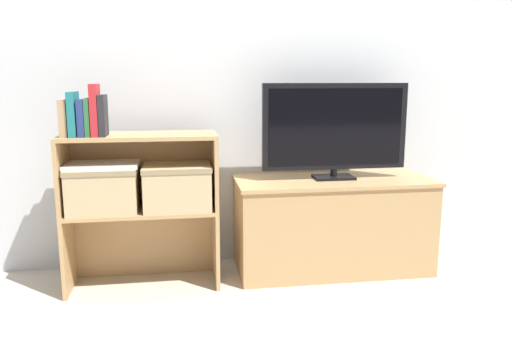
% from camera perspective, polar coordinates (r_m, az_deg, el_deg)
% --- Properties ---
extents(ground_plane, '(16.00, 16.00, 0.00)m').
position_cam_1_polar(ground_plane, '(2.66, 0.51, -13.35)').
color(ground_plane, '#BCB2A3').
extents(wall_back, '(10.00, 0.05, 2.40)m').
position_cam_1_polar(wall_back, '(2.90, -0.99, 13.01)').
color(wall_back, silver).
rests_on(wall_back, ground_plane).
extents(tv_stand, '(1.09, 0.46, 0.53)m').
position_cam_1_polar(tv_stand, '(2.86, 8.70, -6.05)').
color(tv_stand, tan).
rests_on(tv_stand, ground_plane).
extents(tv, '(0.80, 0.14, 0.52)m').
position_cam_1_polar(tv, '(2.76, 9.02, 4.78)').
color(tv, black).
rests_on(tv, tv_stand).
extents(bookshelf_lower_tier, '(0.77, 0.31, 0.41)m').
position_cam_1_polar(bookshelf_lower_tier, '(2.74, -12.67, -6.98)').
color(bookshelf_lower_tier, tan).
rests_on(bookshelf_lower_tier, ground_plane).
extents(bookshelf_upper_tier, '(0.77, 0.31, 0.38)m').
position_cam_1_polar(bookshelf_upper_tier, '(2.64, -13.02, 1.26)').
color(bookshelf_upper_tier, tan).
rests_on(bookshelf_upper_tier, bookshelf_lower_tier).
extents(book_tan, '(0.04, 0.13, 0.18)m').
position_cam_1_polar(book_tan, '(2.56, -21.01, 5.63)').
color(book_tan, tan).
rests_on(book_tan, bookshelf_upper_tier).
extents(book_teal, '(0.03, 0.15, 0.21)m').
position_cam_1_polar(book_teal, '(2.55, -20.13, 6.06)').
color(book_teal, '#1E7075').
rests_on(book_teal, bookshelf_upper_tier).
extents(book_navy, '(0.03, 0.13, 0.18)m').
position_cam_1_polar(book_navy, '(2.55, -19.23, 5.70)').
color(book_navy, navy).
rests_on(book_navy, bookshelf_upper_tier).
extents(book_forest, '(0.02, 0.13, 0.18)m').
position_cam_1_polar(book_forest, '(2.54, -18.57, 5.79)').
color(book_forest, '#286638').
rests_on(book_forest, bookshelf_upper_tier).
extents(book_crimson, '(0.03, 0.14, 0.25)m').
position_cam_1_polar(book_crimson, '(2.53, -17.89, 6.58)').
color(book_crimson, '#B22328').
rests_on(book_crimson, bookshelf_upper_tier).
extents(book_charcoal, '(0.03, 0.14, 0.20)m').
position_cam_1_polar(book_charcoal, '(2.53, -17.08, 6.03)').
color(book_charcoal, '#232328').
rests_on(book_charcoal, bookshelf_upper_tier).
extents(storage_basket_left, '(0.34, 0.27, 0.23)m').
position_cam_1_polar(storage_basket_left, '(2.62, -17.02, -1.79)').
color(storage_basket_left, tan).
rests_on(storage_basket_left, bookshelf_lower_tier).
extents(storage_basket_right, '(0.34, 0.27, 0.23)m').
position_cam_1_polar(storage_basket_right, '(2.59, -8.97, -1.59)').
color(storage_basket_right, tan).
rests_on(storage_basket_right, bookshelf_lower_tier).
extents(laptop, '(0.36, 0.22, 0.02)m').
position_cam_1_polar(laptop, '(2.60, -17.15, 0.63)').
color(laptop, white).
rests_on(laptop, storage_basket_left).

